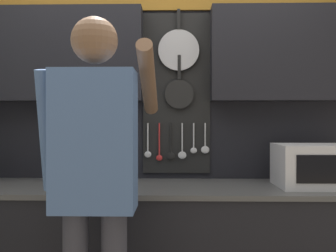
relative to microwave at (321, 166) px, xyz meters
name	(u,v)px	position (x,y,z in m)	size (l,w,h in m)	color
back_wall_unit	(164,100)	(-0.97, 0.30, 0.42)	(3.18, 0.20, 2.32)	black
microwave	(321,166)	(0.00, 0.00, 0.00)	(0.53, 0.36, 0.26)	silver
utensil_crock	(82,171)	(-1.47, 0.00, -0.04)	(0.10, 0.10, 0.32)	white
person	(95,169)	(-1.26, -0.56, 0.05)	(0.54, 0.64, 1.77)	#383842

